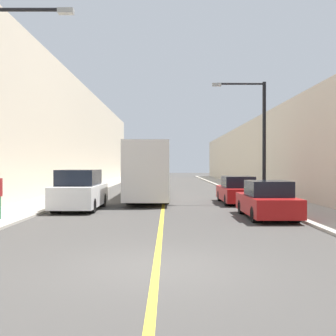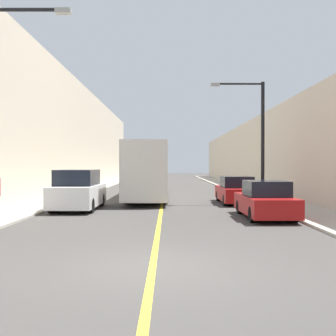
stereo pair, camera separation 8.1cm
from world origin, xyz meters
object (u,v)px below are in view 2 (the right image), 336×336
Objects in this scene: street_lamp_right at (258,132)px; car_right_near at (266,201)px; parked_suv_left at (80,191)px; car_right_mid at (237,191)px; bus at (151,170)px.

car_right_near is at bearing -99.70° from street_lamp_right.
parked_suv_left is 1.02× the size of car_right_mid.
car_right_near is (8.40, -3.01, -0.21)m from parked_suv_left.
street_lamp_right is (1.15, -0.25, 3.36)m from car_right_mid.
street_lamp_right is at bearing 80.30° from car_right_near.
bus is 2.76× the size of parked_suv_left.
car_right_mid is 3.56m from street_lamp_right.
parked_suv_left is at bearing -159.16° from car_right_mid.
street_lamp_right is at bearing -31.83° from bus.
bus is 2.98× the size of car_right_near.
parked_suv_left is at bearing -115.07° from bus.
parked_suv_left is (-3.17, -6.77, -0.95)m from bus.
car_right_near is (5.24, -9.78, -1.16)m from bus.
bus is 6.36m from car_right_mid.
bus is at bearing 118.16° from car_right_near.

